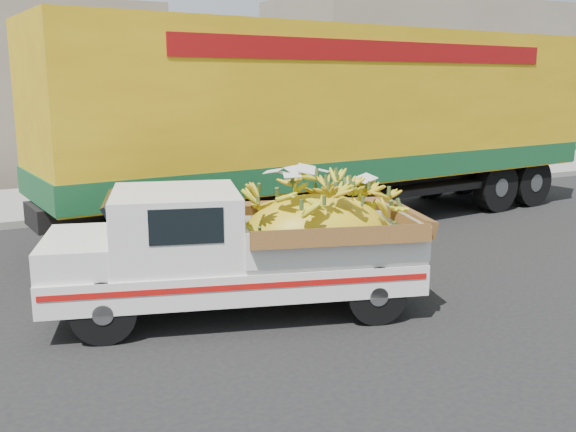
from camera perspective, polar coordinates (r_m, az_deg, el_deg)
name	(u,v)px	position (r m, az deg, el deg)	size (l,w,h in m)	color
ground	(347,290)	(8.94, 5.29, -6.61)	(100.00, 100.00, 0.00)	black
curb	(198,207)	(14.42, -8.01, 0.79)	(60.00, 0.25, 0.15)	gray
sidewalk	(170,193)	(16.39, -10.41, 2.04)	(60.00, 4.00, 0.14)	gray
building_right	(436,77)	(29.08, 13.01, 11.98)	(14.00, 6.00, 6.00)	gray
pickup_truck	(262,246)	(7.93, -2.29, -2.65)	(4.72, 2.78, 1.56)	black
semi_trailer	(344,117)	(12.92, 5.01, 8.74)	(12.04, 3.77, 3.80)	black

